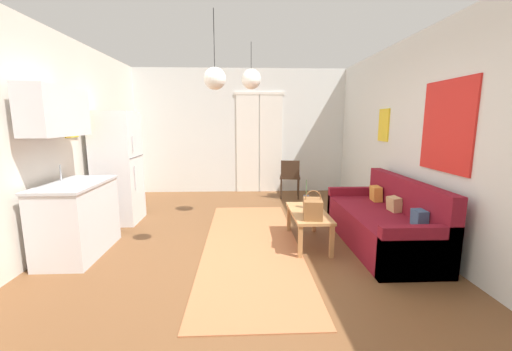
# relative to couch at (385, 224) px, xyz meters

# --- Properties ---
(ground_plane) EXTENTS (5.29, 8.14, 0.10)m
(ground_plane) POSITION_rel_couch_xyz_m (-1.89, -0.47, -0.33)
(ground_plane) COLOR brown
(wall_back) EXTENTS (4.89, 0.13, 2.76)m
(wall_back) POSITION_rel_couch_xyz_m (-1.88, 3.35, 1.08)
(wall_back) COLOR silver
(wall_back) RESTS_ON ground_plane
(wall_right) EXTENTS (0.12, 7.74, 2.76)m
(wall_right) POSITION_rel_couch_xyz_m (0.50, -0.47, 1.10)
(wall_right) COLOR silver
(wall_right) RESTS_ON ground_plane
(wall_left) EXTENTS (0.12, 7.74, 2.76)m
(wall_left) POSITION_rel_couch_xyz_m (-4.29, -0.47, 1.09)
(wall_left) COLOR silver
(wall_left) RESTS_ON ground_plane
(area_rug) EXTENTS (1.22, 3.57, 0.01)m
(area_rug) POSITION_rel_couch_xyz_m (-1.75, 0.07, -0.28)
(area_rug) COLOR #B26B42
(area_rug) RESTS_ON ground_plane
(couch) EXTENTS (0.82, 1.98, 0.88)m
(couch) POSITION_rel_couch_xyz_m (0.00, 0.00, 0.00)
(couch) COLOR maroon
(couch) RESTS_ON ground_plane
(coffee_table) EXTENTS (0.46, 1.01, 0.44)m
(coffee_table) POSITION_rel_couch_xyz_m (-0.99, 0.10, 0.09)
(coffee_table) COLOR #B27F4C
(coffee_table) RESTS_ON ground_plane
(bamboo_vase) EXTENTS (0.08, 0.08, 0.39)m
(bamboo_vase) POSITION_rel_couch_xyz_m (-0.99, 0.29, 0.24)
(bamboo_vase) COLOR #2D2D33
(bamboo_vase) RESTS_ON coffee_table
(handbag) EXTENTS (0.26, 0.33, 0.35)m
(handbag) POSITION_rel_couch_xyz_m (-1.00, -0.18, 0.27)
(handbag) COLOR brown
(handbag) RESTS_ON coffee_table
(refrigerator) EXTENTS (0.63, 0.65, 1.76)m
(refrigerator) POSITION_rel_couch_xyz_m (-3.84, 1.16, 0.60)
(refrigerator) COLOR white
(refrigerator) RESTS_ON ground_plane
(kitchen_counter) EXTENTS (0.61, 1.09, 2.00)m
(kitchen_counter) POSITION_rel_couch_xyz_m (-3.89, -0.12, 0.47)
(kitchen_counter) COLOR silver
(kitchen_counter) RESTS_ON ground_plane
(accent_chair) EXTENTS (0.47, 0.45, 0.82)m
(accent_chair) POSITION_rel_couch_xyz_m (-0.86, 2.60, 0.19)
(accent_chair) COLOR #382619
(accent_chair) RESTS_ON ground_plane
(pendant_lamp_near) EXTENTS (0.24, 0.24, 0.82)m
(pendant_lamp_near) POSITION_rel_couch_xyz_m (-2.15, -0.37, 1.77)
(pendant_lamp_near) COLOR black
(pendant_lamp_far) EXTENTS (0.30, 0.30, 0.68)m
(pendant_lamp_far) POSITION_rel_couch_xyz_m (-1.72, 1.01, 1.94)
(pendant_lamp_far) COLOR black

